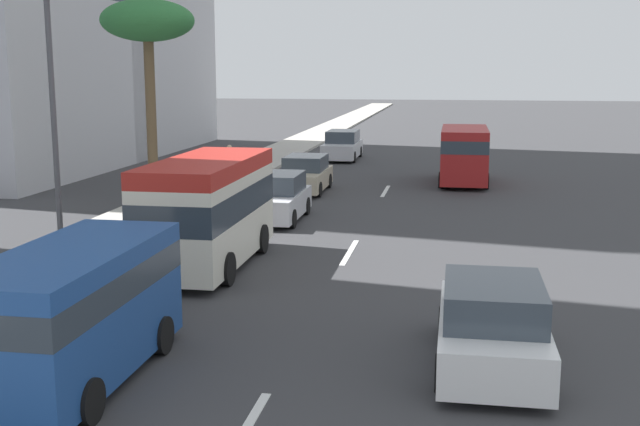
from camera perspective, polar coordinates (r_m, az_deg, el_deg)
The scene contains 14 objects.
ground_plane at distance 36.86m, azimuth 5.05°, elevation 2.11°, with size 198.00×198.00×0.00m, color #38383A.
sidewalk_right at distance 38.29m, azimuth -6.76°, elevation 2.50°, with size 162.00×3.11×0.15m, color #B2ADA3.
lane_stripe_mid at distance 23.07m, azimuth 2.14°, elevation -2.84°, with size 3.20×0.16×0.01m, color silver.
lane_stripe_far at distance 34.61m, azimuth 4.74°, elevation 1.59°, with size 3.20×0.16×0.01m, color silver.
van_lead at distance 14.04m, azimuth -17.27°, elevation -6.44°, with size 5.07×2.10×2.32m.
minibus_second at distance 21.35m, azimuth -8.08°, elevation 0.37°, with size 6.12×2.29×2.93m.
car_third at distance 27.85m, azimuth -3.11°, elevation 1.06°, with size 4.08×1.83×1.64m.
car_fourth at distance 34.27m, azimuth -1.08°, elevation 2.77°, with size 4.21×1.87×1.56m.
car_fifth at distance 14.57m, azimuth 12.28°, elevation -7.95°, with size 4.32×1.92×1.61m.
car_sixth at distance 46.49m, azimuth 1.62°, elevation 4.85°, with size 4.73×1.93×1.68m.
van_seventh at distance 37.19m, azimuth 10.33°, elevation 4.34°, with size 5.32×2.20×2.57m.
pedestrian_near_lamp at distance 35.73m, azimuth -6.51°, elevation 3.65°, with size 0.33×0.38×1.76m.
palm_tree at distance 32.01m, azimuth -12.29°, elevation 13.08°, with size 3.60×3.60×7.75m.
street_lamp at distance 20.35m, azimuth -18.42°, elevation 7.63°, with size 0.24×0.97×7.07m.
Camera 1 is at (-4.86, -2.94, 5.29)m, focal length 44.47 mm.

